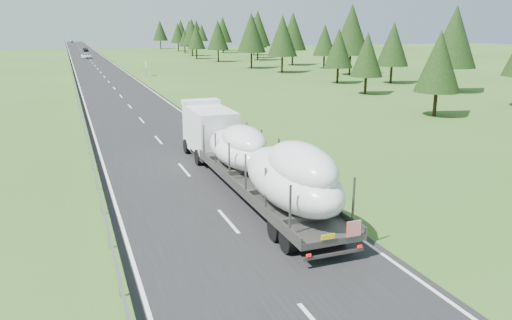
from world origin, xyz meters
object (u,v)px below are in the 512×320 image
object	(u,v)px
distant_van	(86,56)
distant_car_dark	(85,50)
distant_car_blue	(71,41)
boat_truck	(251,155)
highway_sign	(146,66)

from	to	relation	value
distant_van	distant_car_dark	size ratio (longest dim) A/B	1.23
distant_van	distant_car_dark	world-z (taller)	same
distant_car_blue	distant_car_dark	bearing A→B (deg)	-90.60
boat_truck	distant_van	bearing A→B (deg)	91.32
distant_car_dark	distant_car_blue	distance (m)	113.69
highway_sign	distant_van	world-z (taller)	highway_sign
distant_van	distant_car_blue	xyz separation A→B (m)	(-1.18, 154.65, 0.05)
distant_van	distant_car_dark	bearing A→B (deg)	82.75
highway_sign	distant_car_dark	xyz separation A→B (m)	(-6.27, 97.42, -1.09)
boat_truck	distant_van	size ratio (longest dim) A/B	3.80
highway_sign	distant_car_dark	size ratio (longest dim) A/B	0.61
distant_van	distant_car_blue	world-z (taller)	distant_car_blue
distant_car_blue	distant_van	bearing A→B (deg)	-91.48
distant_van	highway_sign	bearing A→B (deg)	-87.45
boat_truck	distant_car_dark	size ratio (longest dim) A/B	4.66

